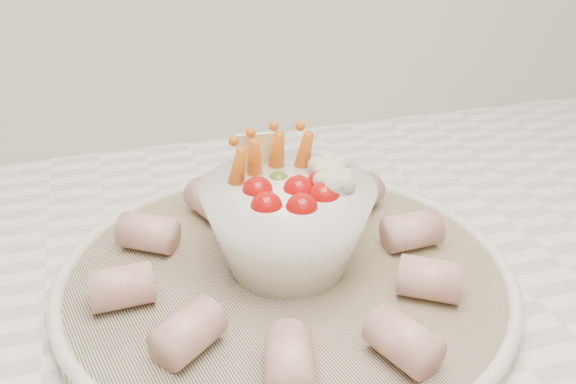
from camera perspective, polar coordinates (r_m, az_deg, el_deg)
name	(u,v)px	position (r m, az deg, el deg)	size (l,w,h in m)	color
serving_platter	(285,276)	(0.56, -0.23, -7.44)	(0.46, 0.46, 0.02)	navy
veggie_bowl	(289,221)	(0.54, 0.06, -2.62)	(0.15, 0.15, 0.11)	white
cured_meat_rolls	(284,255)	(0.55, -0.33, -5.66)	(0.31, 0.32, 0.03)	#B05450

